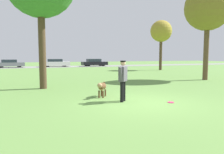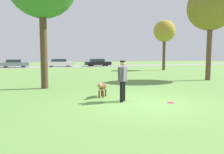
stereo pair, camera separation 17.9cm
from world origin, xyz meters
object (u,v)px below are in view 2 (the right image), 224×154
Objects in this scene: frisbee at (171,103)px; tree_near_right at (211,8)px; parked_car_white at (59,63)px; parked_car_black at (98,63)px; tree_far_right at (164,32)px; parked_car_grey at (14,63)px; dog at (102,87)px; person at (123,77)px.

frisbee is 0.03× the size of tree_near_right.
tree_near_right is at bearing -70.52° from parked_car_white.
tree_near_right is (7.31, 5.62, 5.16)m from frisbee.
parked_car_white reaches higher than frisbee.
tree_near_right is at bearing -89.11° from parked_car_black.
tree_far_right is 1.35× the size of parked_car_white.
tree_far_right reaches higher than parked_car_white.
parked_car_black reaches higher than frisbee.
frisbee is 0.06× the size of parked_car_grey.
parked_car_white reaches higher than dog.
tree_far_right is (12.53, 15.72, 3.85)m from person.
frisbee is (2.03, -2.00, -0.43)m from dog.
person is 0.38× the size of parked_car_grey.
dog is at bearing -91.11° from parked_car_white.
parked_car_grey is at bearing 142.74° from tree_far_right.
dog is 2.89m from frisbee.
tree_far_right reaches higher than person.
tree_far_right is at bearing 71.66° from tree_near_right.
parked_car_white is 6.62m from parked_car_black.
dog reaches higher than frisbee.
person is 0.35× the size of parked_car_black.
frisbee is 0.04× the size of tree_far_right.
tree_far_right is 14.81m from parked_car_black.
dog is at bearing -131.66° from tree_far_right.
parked_car_black is at bearing 108.40° from tree_far_right.
tree_near_right is 11.55m from tree_far_right.
parked_car_white is at bearing -1.51° from parked_car_grey.
parked_car_black reaches higher than parked_car_grey.
tree_far_right is at bearing 3.78° from person.
parked_car_black is at bearing 92.00° from tree_near_right.
parked_car_white is (-0.16, 30.34, 0.62)m from frisbee.
dog is 3.92× the size of frisbee.
tree_near_right is at bearing 37.58° from frisbee.
parked_car_black is (6.45, 30.07, 0.62)m from frisbee.
frisbee is at bearing -142.42° from tree_near_right.
dog is 0.14× the size of tree_near_right.
dog is 0.22× the size of parked_car_grey.
person is 0.23× the size of tree_near_right.
frisbee is 20.43m from tree_far_right.
parked_car_grey is 0.91× the size of parked_car_white.
tree_near_right is at bearing -108.34° from tree_far_right.
person is 6.60× the size of frisbee.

